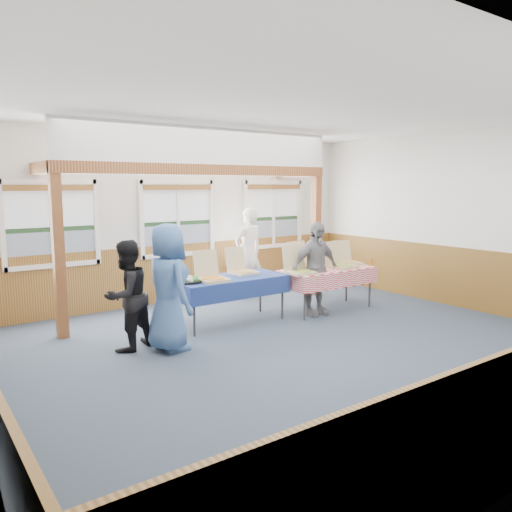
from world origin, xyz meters
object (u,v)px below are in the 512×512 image
at_px(table_left, 230,281).
at_px(table_right, 328,272).
at_px(man_blue, 168,287).
at_px(person_grey, 315,269).
at_px(woman_white, 248,253).
at_px(woman_black, 127,296).

relative_size(table_left, table_right, 1.09).
distance_m(man_blue, person_grey, 2.89).
relative_size(woman_white, woman_black, 1.19).
height_order(table_left, woman_black, woman_black).
bearing_deg(woman_black, table_right, 154.61).
relative_size(woman_white, man_blue, 1.04).
height_order(woman_white, woman_black, woman_white).
bearing_deg(table_right, person_grey, -171.27).
bearing_deg(person_grey, table_left, 167.62).
relative_size(table_left, woman_black, 1.34).
bearing_deg(person_grey, table_right, 18.13).
height_order(table_right, person_grey, person_grey).
height_order(table_left, woman_white, woman_white).
distance_m(woman_black, man_blue, 0.57).
bearing_deg(woman_white, table_left, 39.38).
bearing_deg(table_right, man_blue, 179.32).
xyz_separation_m(table_left, table_right, (1.88, -0.30, -0.00)).
bearing_deg(woman_black, table_left, 163.81).
relative_size(table_left, man_blue, 1.16).
xyz_separation_m(table_right, person_grey, (-0.39, -0.11, 0.11)).
distance_m(table_right, woman_white, 1.76).
bearing_deg(woman_black, person_grey, 152.78).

